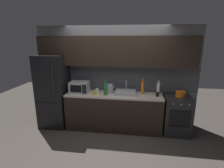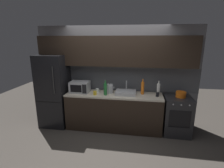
{
  "view_description": "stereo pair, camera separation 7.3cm",
  "coord_description": "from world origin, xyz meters",
  "px_view_note": "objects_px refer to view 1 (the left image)",
  "views": [
    {
      "loc": [
        0.5,
        -2.99,
        2.17
      ],
      "look_at": [
        -0.04,
        0.9,
        1.14
      ],
      "focal_mm": 27.46,
      "sensor_mm": 36.0,
      "label": 1
    },
    {
      "loc": [
        0.57,
        -2.98,
        2.17
      ],
      "look_at": [
        -0.04,
        0.9,
        1.14
      ],
      "focal_mm": 27.46,
      "sensor_mm": 36.0,
      "label": 2
    }
  ],
  "objects_px": {
    "mug_yellow": "(95,93)",
    "refrigerator": "(54,91)",
    "wine_bottle_orange": "(142,88)",
    "oven_range": "(176,115)",
    "microwave": "(80,87)",
    "wine_bottle_white": "(158,89)",
    "mug_clear": "(97,91)",
    "wine_bottle_green": "(105,89)",
    "kettle": "(110,89)",
    "cooking_pot": "(181,94)",
    "mug_dark": "(157,94)"
  },
  "relations": [
    {
      "from": "kettle",
      "to": "wine_bottle_orange",
      "type": "relative_size",
      "value": 0.66
    },
    {
      "from": "oven_range",
      "to": "wine_bottle_orange",
      "type": "distance_m",
      "value": 1.02
    },
    {
      "from": "oven_range",
      "to": "wine_bottle_white",
      "type": "height_order",
      "value": "wine_bottle_white"
    },
    {
      "from": "refrigerator",
      "to": "cooking_pot",
      "type": "xyz_separation_m",
      "value": [
        3.06,
        0.0,
        0.06
      ]
    },
    {
      "from": "refrigerator",
      "to": "wine_bottle_orange",
      "type": "xyz_separation_m",
      "value": [
        2.21,
        0.09,
        0.15
      ]
    },
    {
      "from": "refrigerator",
      "to": "wine_bottle_white",
      "type": "relative_size",
      "value": 5.31
    },
    {
      "from": "oven_range",
      "to": "mug_clear",
      "type": "distance_m",
      "value": 1.97
    },
    {
      "from": "mug_yellow",
      "to": "oven_range",
      "type": "bearing_deg",
      "value": 4.24
    },
    {
      "from": "mug_clear",
      "to": "kettle",
      "type": "bearing_deg",
      "value": -0.0
    },
    {
      "from": "refrigerator",
      "to": "microwave",
      "type": "xyz_separation_m",
      "value": [
        0.68,
        0.02,
        0.13
      ]
    },
    {
      "from": "refrigerator",
      "to": "kettle",
      "type": "xyz_separation_m",
      "value": [
        1.42,
        0.07,
        0.1
      ]
    },
    {
      "from": "mug_dark",
      "to": "mug_yellow",
      "type": "height_order",
      "value": "mug_dark"
    },
    {
      "from": "refrigerator",
      "to": "mug_clear",
      "type": "bearing_deg",
      "value": 3.39
    },
    {
      "from": "refrigerator",
      "to": "wine_bottle_green",
      "type": "bearing_deg",
      "value": -4.89
    },
    {
      "from": "kettle",
      "to": "wine_bottle_green",
      "type": "xyz_separation_m",
      "value": [
        -0.07,
        -0.18,
        0.04
      ]
    },
    {
      "from": "microwave",
      "to": "mug_clear",
      "type": "distance_m",
      "value": 0.44
    },
    {
      "from": "kettle",
      "to": "mug_clear",
      "type": "relative_size",
      "value": 2.65
    },
    {
      "from": "wine_bottle_green",
      "to": "wine_bottle_white",
      "type": "height_order",
      "value": "wine_bottle_green"
    },
    {
      "from": "mug_yellow",
      "to": "wine_bottle_green",
      "type": "bearing_deg",
      "value": 6.52
    },
    {
      "from": "refrigerator",
      "to": "mug_dark",
      "type": "height_order",
      "value": "refrigerator"
    },
    {
      "from": "cooking_pot",
      "to": "wine_bottle_orange",
      "type": "bearing_deg",
      "value": 173.82
    },
    {
      "from": "microwave",
      "to": "cooking_pot",
      "type": "distance_m",
      "value": 2.38
    },
    {
      "from": "wine_bottle_orange",
      "to": "mug_yellow",
      "type": "xyz_separation_m",
      "value": [
        -1.11,
        -0.24,
        -0.11
      ]
    },
    {
      "from": "microwave",
      "to": "wine_bottle_orange",
      "type": "distance_m",
      "value": 1.53
    },
    {
      "from": "wine_bottle_orange",
      "to": "wine_bottle_white",
      "type": "distance_m",
      "value": 0.37
    },
    {
      "from": "mug_clear",
      "to": "cooking_pot",
      "type": "bearing_deg",
      "value": -1.92
    },
    {
      "from": "wine_bottle_white",
      "to": "wine_bottle_orange",
      "type": "bearing_deg",
      "value": 179.58
    },
    {
      "from": "mug_yellow",
      "to": "refrigerator",
      "type": "bearing_deg",
      "value": 172.57
    },
    {
      "from": "refrigerator",
      "to": "wine_bottle_white",
      "type": "height_order",
      "value": "refrigerator"
    },
    {
      "from": "mug_dark",
      "to": "oven_range",
      "type": "bearing_deg",
      "value": 4.35
    },
    {
      "from": "refrigerator",
      "to": "kettle",
      "type": "relative_size",
      "value": 7.5
    },
    {
      "from": "kettle",
      "to": "mug_yellow",
      "type": "distance_m",
      "value": 0.38
    },
    {
      "from": "refrigerator",
      "to": "microwave",
      "type": "distance_m",
      "value": 0.69
    },
    {
      "from": "wine_bottle_white",
      "to": "refrigerator",
      "type": "bearing_deg",
      "value": -178.0
    },
    {
      "from": "oven_range",
      "to": "mug_dark",
      "type": "height_order",
      "value": "mug_dark"
    },
    {
      "from": "oven_range",
      "to": "wine_bottle_green",
      "type": "height_order",
      "value": "wine_bottle_green"
    },
    {
      "from": "oven_range",
      "to": "microwave",
      "type": "relative_size",
      "value": 1.96
    },
    {
      "from": "microwave",
      "to": "cooking_pot",
      "type": "xyz_separation_m",
      "value": [
        2.38,
        -0.02,
        -0.07
      ]
    },
    {
      "from": "kettle",
      "to": "cooking_pot",
      "type": "xyz_separation_m",
      "value": [
        1.64,
        -0.07,
        -0.05
      ]
    },
    {
      "from": "wine_bottle_green",
      "to": "refrigerator",
      "type": "bearing_deg",
      "value": 175.11
    },
    {
      "from": "wine_bottle_orange",
      "to": "wine_bottle_white",
      "type": "relative_size",
      "value": 1.08
    },
    {
      "from": "microwave",
      "to": "wine_bottle_orange",
      "type": "height_order",
      "value": "wine_bottle_orange"
    },
    {
      "from": "oven_range",
      "to": "wine_bottle_orange",
      "type": "bearing_deg",
      "value": 173.4
    },
    {
      "from": "wine_bottle_white",
      "to": "mug_yellow",
      "type": "height_order",
      "value": "wine_bottle_white"
    },
    {
      "from": "oven_range",
      "to": "cooking_pot",
      "type": "height_order",
      "value": "cooking_pot"
    },
    {
      "from": "wine_bottle_green",
      "to": "wine_bottle_white",
      "type": "bearing_deg",
      "value": 9.5
    },
    {
      "from": "oven_range",
      "to": "wine_bottle_orange",
      "type": "height_order",
      "value": "wine_bottle_orange"
    },
    {
      "from": "kettle",
      "to": "cooking_pot",
      "type": "bearing_deg",
      "value": -2.28
    },
    {
      "from": "wine_bottle_green",
      "to": "wine_bottle_orange",
      "type": "height_order",
      "value": "wine_bottle_orange"
    },
    {
      "from": "oven_range",
      "to": "cooking_pot",
      "type": "relative_size",
      "value": 4.0
    }
  ]
}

